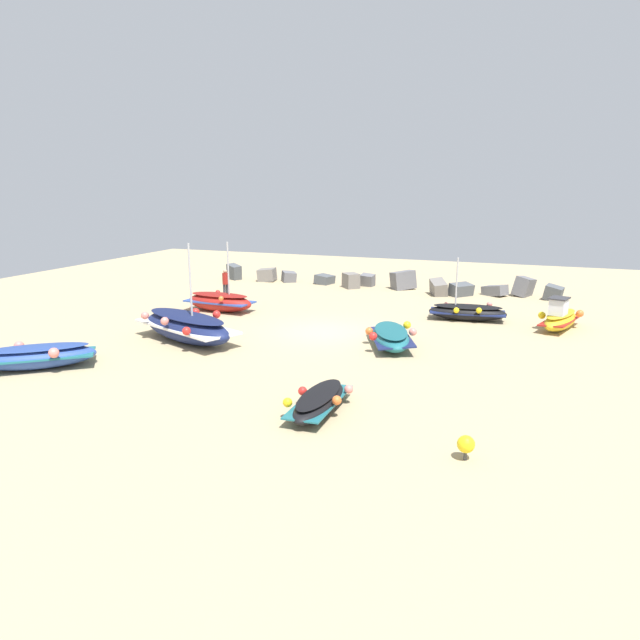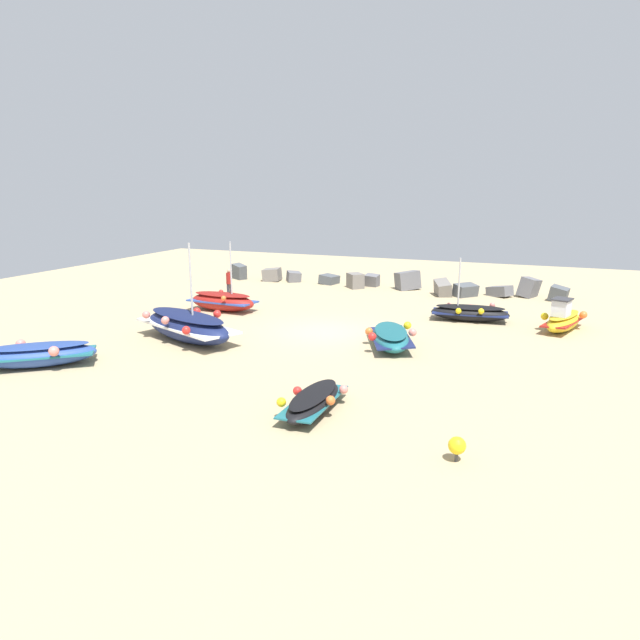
{
  "view_description": "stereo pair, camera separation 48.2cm",
  "coord_description": "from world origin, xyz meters",
  "px_view_note": "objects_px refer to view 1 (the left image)",
  "views": [
    {
      "loc": [
        8.29,
        -22.41,
        6.22
      ],
      "look_at": [
        0.38,
        -1.5,
        0.9
      ],
      "focal_mm": 31.96,
      "sensor_mm": 36.0,
      "label": 1
    },
    {
      "loc": [
        8.74,
        -22.23,
        6.22
      ],
      "look_at": [
        0.38,
        -1.5,
        0.9
      ],
      "focal_mm": 31.96,
      "sensor_mm": 36.0,
      "label": 2
    }
  ],
  "objects_px": {
    "fishing_boat_2": "(319,401)",
    "fishing_boat_3": "(220,301)",
    "fishing_boat_1": "(186,326)",
    "mooring_buoy_0": "(466,444)",
    "fishing_boat_0": "(560,318)",
    "fishing_boat_5": "(467,312)",
    "person_walking": "(225,282)",
    "fishing_boat_4": "(391,337)",
    "fishing_boat_6": "(37,356)"
  },
  "relations": [
    {
      "from": "fishing_boat_0",
      "to": "mooring_buoy_0",
      "type": "bearing_deg",
      "value": 7.76
    },
    {
      "from": "person_walking",
      "to": "fishing_boat_6",
      "type": "bearing_deg",
      "value": 129.37
    },
    {
      "from": "fishing_boat_2",
      "to": "person_walking",
      "type": "xyz_separation_m",
      "value": [
        -10.67,
        13.37,
        0.65
      ]
    },
    {
      "from": "fishing_boat_0",
      "to": "fishing_boat_6",
      "type": "relative_size",
      "value": 0.82
    },
    {
      "from": "fishing_boat_2",
      "to": "fishing_boat_4",
      "type": "distance_m",
      "value": 7.24
    },
    {
      "from": "fishing_boat_2",
      "to": "fishing_boat_3",
      "type": "height_order",
      "value": "fishing_boat_3"
    },
    {
      "from": "fishing_boat_1",
      "to": "person_walking",
      "type": "height_order",
      "value": "fishing_boat_1"
    },
    {
      "from": "fishing_boat_0",
      "to": "fishing_boat_3",
      "type": "relative_size",
      "value": 0.91
    },
    {
      "from": "fishing_boat_3",
      "to": "person_walking",
      "type": "distance_m",
      "value": 3.21
    },
    {
      "from": "fishing_boat_1",
      "to": "fishing_boat_3",
      "type": "bearing_deg",
      "value": -51.45
    },
    {
      "from": "fishing_boat_2",
      "to": "fishing_boat_5",
      "type": "bearing_deg",
      "value": 168.46
    },
    {
      "from": "fishing_boat_5",
      "to": "fishing_boat_6",
      "type": "distance_m",
      "value": 18.26
    },
    {
      "from": "fishing_boat_1",
      "to": "person_walking",
      "type": "bearing_deg",
      "value": -48.8
    },
    {
      "from": "fishing_boat_2",
      "to": "fishing_boat_6",
      "type": "relative_size",
      "value": 0.76
    },
    {
      "from": "fishing_boat_1",
      "to": "fishing_boat_4",
      "type": "xyz_separation_m",
      "value": [
        7.93,
        2.23,
        -0.24
      ]
    },
    {
      "from": "fishing_boat_2",
      "to": "mooring_buoy_0",
      "type": "xyz_separation_m",
      "value": [
        4.19,
        -1.49,
        0.08
      ]
    },
    {
      "from": "fishing_boat_6",
      "to": "person_walking",
      "type": "bearing_deg",
      "value": 51.72
    },
    {
      "from": "fishing_boat_3",
      "to": "person_walking",
      "type": "bearing_deg",
      "value": -62.46
    },
    {
      "from": "fishing_boat_2",
      "to": "fishing_boat_4",
      "type": "relative_size",
      "value": 0.82
    },
    {
      "from": "fishing_boat_1",
      "to": "fishing_boat_5",
      "type": "relative_size",
      "value": 1.47
    },
    {
      "from": "fishing_boat_1",
      "to": "person_walking",
      "type": "distance_m",
      "value": 8.89
    },
    {
      "from": "fishing_boat_2",
      "to": "fishing_boat_5",
      "type": "height_order",
      "value": "fishing_boat_5"
    },
    {
      "from": "fishing_boat_6",
      "to": "mooring_buoy_0",
      "type": "xyz_separation_m",
      "value": [
        14.76,
        -1.69,
        -0.05
      ]
    },
    {
      "from": "fishing_boat_6",
      "to": "fishing_boat_1",
      "type": "bearing_deg",
      "value": 20.19
    },
    {
      "from": "fishing_boat_2",
      "to": "fishing_boat_6",
      "type": "bearing_deg",
      "value": -91.32
    },
    {
      "from": "fishing_boat_4",
      "to": "fishing_boat_2",
      "type": "bearing_deg",
      "value": 155.24
    },
    {
      "from": "person_walking",
      "to": "fishing_boat_2",
      "type": "bearing_deg",
      "value": 167.53
    },
    {
      "from": "fishing_boat_0",
      "to": "fishing_boat_2",
      "type": "height_order",
      "value": "fishing_boat_0"
    },
    {
      "from": "fishing_boat_2",
      "to": "fishing_boat_5",
      "type": "distance_m",
      "value": 13.13
    },
    {
      "from": "fishing_boat_0",
      "to": "fishing_boat_2",
      "type": "bearing_deg",
      "value": -10.28
    },
    {
      "from": "fishing_boat_3",
      "to": "fishing_boat_5",
      "type": "distance_m",
      "value": 12.15
    },
    {
      "from": "fishing_boat_1",
      "to": "fishing_boat_2",
      "type": "height_order",
      "value": "fishing_boat_1"
    },
    {
      "from": "fishing_boat_0",
      "to": "fishing_boat_1",
      "type": "relative_size",
      "value": 0.61
    },
    {
      "from": "fishing_boat_0",
      "to": "fishing_boat_5",
      "type": "height_order",
      "value": "fishing_boat_5"
    },
    {
      "from": "fishing_boat_3",
      "to": "fishing_boat_6",
      "type": "bearing_deg",
      "value": 86.24
    },
    {
      "from": "fishing_boat_4",
      "to": "fishing_boat_6",
      "type": "relative_size",
      "value": 0.93
    },
    {
      "from": "fishing_boat_3",
      "to": "mooring_buoy_0",
      "type": "relative_size",
      "value": 6.07
    },
    {
      "from": "fishing_boat_1",
      "to": "fishing_boat_3",
      "type": "distance_m",
      "value": 5.72
    },
    {
      "from": "fishing_boat_0",
      "to": "fishing_boat_3",
      "type": "xyz_separation_m",
      "value": [
        -15.94,
        -2.06,
        0.01
      ]
    },
    {
      "from": "fishing_boat_3",
      "to": "fishing_boat_6",
      "type": "distance_m",
      "value": 10.35
    },
    {
      "from": "fishing_boat_3",
      "to": "fishing_boat_4",
      "type": "xyz_separation_m",
      "value": [
        9.61,
        -3.24,
        -0.11
      ]
    },
    {
      "from": "mooring_buoy_0",
      "to": "fishing_boat_6",
      "type": "bearing_deg",
      "value": 173.48
    },
    {
      "from": "fishing_boat_1",
      "to": "mooring_buoy_0",
      "type": "distance_m",
      "value": 13.52
    },
    {
      "from": "fishing_boat_0",
      "to": "fishing_boat_5",
      "type": "xyz_separation_m",
      "value": [
        -4.03,
        0.35,
        -0.09
      ]
    },
    {
      "from": "fishing_boat_6",
      "to": "fishing_boat_5",
      "type": "bearing_deg",
      "value": 5.3
    },
    {
      "from": "fishing_boat_1",
      "to": "mooring_buoy_0",
      "type": "bearing_deg",
      "value": 172.73
    },
    {
      "from": "fishing_boat_4",
      "to": "person_walking",
      "type": "bearing_deg",
      "value": 38.04
    },
    {
      "from": "fishing_boat_5",
      "to": "mooring_buoy_0",
      "type": "height_order",
      "value": "fishing_boat_5"
    },
    {
      "from": "fishing_boat_2",
      "to": "mooring_buoy_0",
      "type": "height_order",
      "value": "fishing_boat_2"
    },
    {
      "from": "fishing_boat_0",
      "to": "mooring_buoy_0",
      "type": "distance_m",
      "value": 14.23
    }
  ]
}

